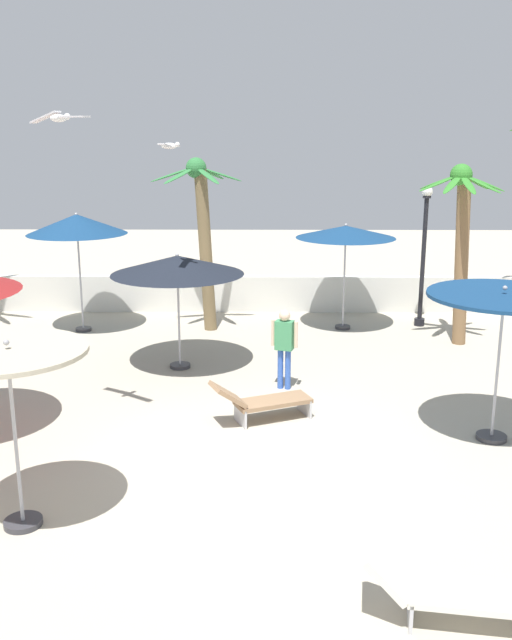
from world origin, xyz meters
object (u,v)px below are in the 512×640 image
patio_umbrella_3 (177,265)px  palm_tree_3 (202,225)px  palm_tree_0 (462,233)px  seagull_0 (60,117)px  seagull_1 (170,146)px  lounge_chair_0 (449,591)px  patio_umbrella_1 (503,305)px  patio_umbrella_0 (9,368)px  patio_umbrella_5 (346,232)px  lamp_post_2 (423,253)px  patio_umbrella_4 (77,225)px  lounge_chair_1 (261,401)px  guest_0 (284,341)px

patio_umbrella_3 → palm_tree_3: (0.29, 3.24, 0.49)m
palm_tree_0 → seagull_0: (-8.02, -5.70, 2.58)m
patio_umbrella_3 → seagull_0: bearing=-109.6°
palm_tree_0 → seagull_1: 7.60m
lounge_chair_0 → palm_tree_3: bearing=106.9°
patio_umbrella_3 → palm_tree_3: size_ratio=0.64×
palm_tree_0 → patio_umbrella_3: bearing=-163.6°
patio_umbrella_1 → patio_umbrella_0: bearing=-158.4°
patio_umbrella_5 → seagull_1: seagull_1 is taller
lounge_chair_0 → patio_umbrella_3: bearing=114.3°
patio_umbrella_5 → seagull_0: 9.30m
palm_tree_3 → lamp_post_2: 5.99m
patio_umbrella_0 → patio_umbrella_3: (1.37, 6.69, 0.09)m
patio_umbrella_3 → patio_umbrella_4: size_ratio=0.93×
patio_umbrella_3 → patio_umbrella_4: patio_umbrella_4 is taller
patio_umbrella_0 → patio_umbrella_4: bearing=99.3°
patio_umbrella_4 → patio_umbrella_5: size_ratio=1.11×
patio_umbrella_3 → lounge_chair_1: bearing=-58.9°
patio_umbrella_1 → lounge_chair_0: bearing=-112.4°
patio_umbrella_5 → lamp_post_2: lamp_post_2 is taller
palm_tree_3 → lounge_chair_0: palm_tree_3 is taller
patio_umbrella_1 → patio_umbrella_5: patio_umbrella_5 is taller
palm_tree_3 → patio_umbrella_3: bearing=-95.1°
lounge_chair_0 → palm_tree_0: bearing=75.1°
patio_umbrella_5 → lounge_chair_1: size_ratio=1.47×
lounge_chair_1 → seagull_1: seagull_1 is taller
palm_tree_3 → seagull_1: size_ratio=4.83×
patio_umbrella_0 → lounge_chair_1: (3.22, 3.62, -1.86)m
lounge_chair_0 → patio_umbrella_5: bearing=89.2°
seagull_1 → lounge_chair_0: bearing=-63.1°
palm_tree_3 → lounge_chair_1: size_ratio=2.35×
patio_umbrella_1 → seagull_1: seagull_1 is taller
seagull_0 → seagull_1: size_ratio=1.22×
patio_umbrella_5 → lounge_chair_0: 12.15m
lamp_post_2 → lounge_chair_1: (-4.35, -6.76, -1.62)m
patio_umbrella_1 → palm_tree_3: (-5.57, 7.06, 0.43)m
patio_umbrella_4 → lounge_chair_0: patio_umbrella_4 is taller
lamp_post_2 → patio_umbrella_4: bearing=-176.0°
palm_tree_3 → seagull_1: 4.78m
palm_tree_0 → lounge_chair_1: 7.40m
lamp_post_2 → seagull_1: 8.29m
lounge_chair_1 → seagull_1: (-1.79, 2.01, 4.52)m
patio_umbrella_0 → palm_tree_0: palm_tree_0 is taller
patio_umbrella_4 → patio_umbrella_5: patio_umbrella_4 is taller
lamp_post_2 → lounge_chair_0: size_ratio=1.95×
patio_umbrella_5 → palm_tree_3: 3.77m
patio_umbrella_3 → palm_tree_0: bearing=16.4°
lamp_post_2 → guest_0: lamp_post_2 is taller
patio_umbrella_5 → lounge_chair_0: size_ratio=1.47×
guest_0 → seagull_0: 6.17m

